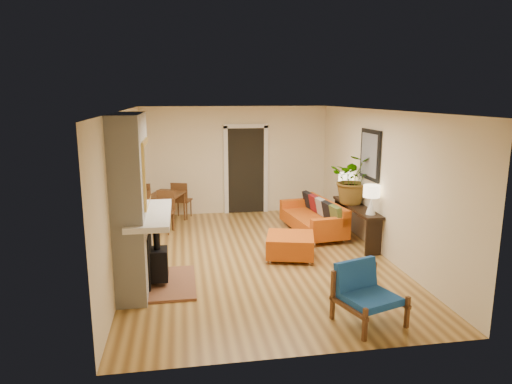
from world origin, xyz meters
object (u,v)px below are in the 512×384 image
(blue_chair, at_px, (364,290))
(lamp_far, at_px, (346,183))
(ottoman, at_px, (290,245))
(houseplant, at_px, (354,179))
(dining_table, at_px, (170,200))
(sofa, at_px, (316,217))
(console_table, at_px, (356,213))
(lamp_near, at_px, (371,196))

(blue_chair, relative_size, lamp_far, 1.69)
(ottoman, relative_size, lamp_far, 1.86)
(houseplant, bearing_deg, dining_table, 156.12)
(ottoman, distance_m, blue_chair, 2.45)
(blue_chair, bearing_deg, houseplant, 71.50)
(dining_table, bearing_deg, lamp_far, -17.43)
(sofa, height_order, console_table, sofa)
(ottoman, bearing_deg, console_table, 25.09)
(dining_table, xyz_separation_m, lamp_far, (3.65, -1.15, 0.49))
(console_table, bearing_deg, blue_chair, -109.76)
(sofa, xyz_separation_m, ottoman, (-0.89, -1.41, -0.08))
(dining_table, relative_size, console_table, 0.90)
(sofa, distance_m, lamp_near, 1.67)
(dining_table, xyz_separation_m, houseplant, (3.64, -1.61, 0.65))
(sofa, bearing_deg, lamp_near, -65.92)
(ottoman, relative_size, dining_table, 0.61)
(sofa, distance_m, dining_table, 3.25)
(lamp_near, bearing_deg, houseplant, 90.67)
(blue_chair, distance_m, lamp_far, 4.00)
(console_table, relative_size, lamp_far, 3.43)
(houseplant, bearing_deg, blue_chair, -108.50)
(sofa, relative_size, lamp_far, 3.63)
(ottoman, bearing_deg, houseplant, 31.13)
(sofa, relative_size, blue_chair, 2.15)
(lamp_far, bearing_deg, dining_table, 162.57)
(lamp_near, bearing_deg, sofa, 114.08)
(console_table, distance_m, houseplant, 0.68)
(dining_table, relative_size, houseplant, 1.65)
(dining_table, bearing_deg, lamp_near, -34.08)
(sofa, height_order, lamp_far, lamp_far)
(console_table, bearing_deg, houseplant, 92.88)
(lamp_near, distance_m, houseplant, 0.87)
(houseplant, bearing_deg, lamp_far, 88.77)
(ottoman, xyz_separation_m, houseplant, (1.50, 0.90, 0.99))
(ottoman, distance_m, dining_table, 3.33)
(blue_chair, distance_m, dining_table, 5.55)
(dining_table, bearing_deg, sofa, -19.92)
(ottoman, bearing_deg, blue_chair, -80.96)
(sofa, xyz_separation_m, console_table, (0.61, -0.71, 0.25))
(blue_chair, bearing_deg, sofa, 82.42)
(console_table, distance_m, lamp_far, 0.82)
(blue_chair, xyz_separation_m, dining_table, (-2.53, 4.93, 0.16))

